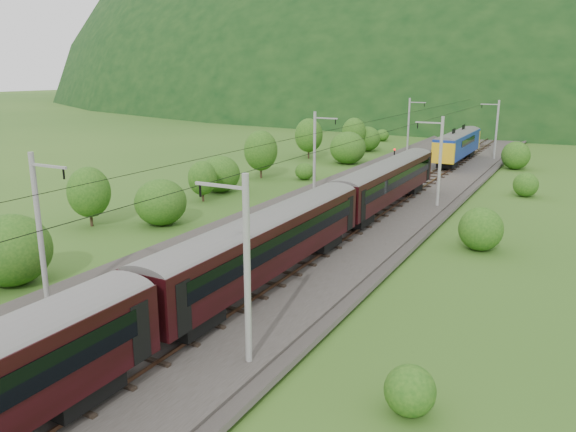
% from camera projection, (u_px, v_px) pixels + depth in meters
% --- Properties ---
extents(ground, '(600.00, 600.00, 0.00)m').
position_uv_depth(ground, '(138.00, 335.00, 26.55)').
color(ground, '#2C551A').
rests_on(ground, ground).
extents(railbed, '(14.00, 220.00, 0.30)m').
position_uv_depth(railbed, '(250.00, 269.00, 35.03)').
color(railbed, '#38332D').
rests_on(railbed, ground).
extents(track_left, '(2.40, 220.00, 0.27)m').
position_uv_depth(track_left, '(219.00, 259.00, 36.08)').
color(track_left, brown).
rests_on(track_left, railbed).
extents(track_right, '(2.40, 220.00, 0.27)m').
position_uv_depth(track_right, '(284.00, 272.00, 33.87)').
color(track_right, brown).
rests_on(track_right, railbed).
extents(catenary_left, '(2.54, 192.28, 8.00)m').
position_uv_depth(catenary_left, '(315.00, 150.00, 55.50)').
color(catenary_left, gray).
rests_on(catenary_left, railbed).
extents(catenary_right, '(2.54, 192.28, 8.00)m').
position_uv_depth(catenary_right, '(439.00, 159.00, 49.88)').
color(catenary_right, gray).
rests_on(catenary_right, railbed).
extents(overhead_wires, '(4.83, 198.00, 0.03)m').
position_uv_depth(overhead_wires, '(248.00, 158.00, 33.29)').
color(overhead_wires, black).
rests_on(overhead_wires, ground).
extents(mountain_main, '(504.00, 360.00, 244.00)m').
position_uv_depth(mountain_main, '(551.00, 99.00, 248.09)').
color(mountain_main, black).
rests_on(mountain_main, ground).
extents(mountain_ridge, '(336.00, 280.00, 132.00)m').
position_uv_depth(mountain_ridge, '(337.00, 92.00, 337.31)').
color(mountain_ridge, black).
rests_on(mountain_ridge, ground).
extents(train, '(2.75, 130.34, 4.77)m').
position_uv_depth(train, '(134.00, 298.00, 22.48)').
color(train, black).
rests_on(train, ground).
extents(hazard_post_near, '(0.18, 0.18, 1.71)m').
position_uv_depth(hazard_post_near, '(416.00, 167.00, 66.26)').
color(hazard_post_near, red).
rests_on(hazard_post_near, railbed).
extents(hazard_post_far, '(0.16, 0.16, 1.51)m').
position_uv_depth(hazard_post_far, '(401.00, 176.00, 60.91)').
color(hazard_post_far, red).
rests_on(hazard_post_far, railbed).
extents(signal, '(0.27, 0.27, 2.41)m').
position_uv_depth(signal, '(394.00, 156.00, 70.57)').
color(signal, black).
rests_on(signal, railbed).
extents(vegetation_left, '(11.36, 147.80, 6.82)m').
position_uv_depth(vegetation_left, '(195.00, 181.00, 50.54)').
color(vegetation_left, '#1E4E14').
rests_on(vegetation_left, ground).
extents(vegetation_right, '(6.16, 100.22, 3.18)m').
position_uv_depth(vegetation_right, '(429.00, 273.00, 30.65)').
color(vegetation_right, '#1E4E14').
rests_on(vegetation_right, ground).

